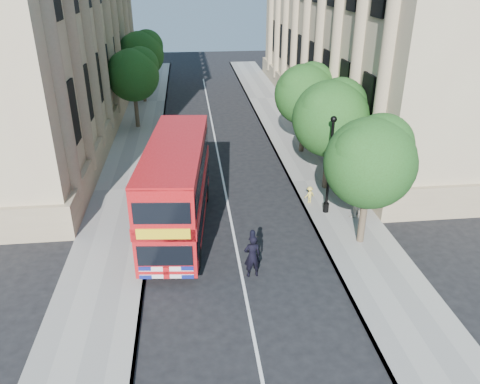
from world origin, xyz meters
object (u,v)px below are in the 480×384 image
object	(u,v)px
double_decker_bus	(177,185)
police_constable	(252,256)
woman_pedestrian	(355,201)
box_van	(174,153)
lamp_post	(329,170)

from	to	relation	value
double_decker_bus	police_constable	bearing A→B (deg)	-48.60
woman_pedestrian	box_van	bearing A→B (deg)	-74.15
box_van	police_constable	xyz separation A→B (m)	(3.33, -11.49, -0.30)
police_constable	double_decker_bus	bearing A→B (deg)	-61.81
double_decker_bus	police_constable	distance (m)	5.39
lamp_post	box_van	size ratio (longest dim) A/B	1.13
box_van	double_decker_bus	bearing A→B (deg)	-84.97
box_van	police_constable	bearing A→B (deg)	-71.18
lamp_post	box_van	bearing A→B (deg)	140.63
double_decker_bus	box_van	bearing A→B (deg)	98.11
police_constable	woman_pedestrian	distance (m)	7.30
woman_pedestrian	lamp_post	bearing A→B (deg)	-62.46
double_decker_bus	woman_pedestrian	world-z (taller)	double_decker_bus
lamp_post	police_constable	world-z (taller)	lamp_post
lamp_post	woman_pedestrian	xyz separation A→B (m)	(1.27, -0.62, -1.52)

